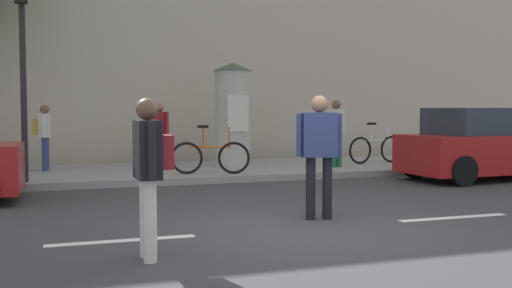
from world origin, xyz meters
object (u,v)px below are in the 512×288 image
Objects in this scene: bicycle_upright at (210,157)px; parked_car_dark at (487,145)px; pedestrian_with_backpack at (160,129)px; bicycle_leaning at (376,149)px; pedestrian_in_light_jacket at (319,144)px; pedestrian_in_red_top at (336,128)px; poster_column at (233,114)px; traffic_light at (22,37)px; pedestrian_with_bag at (149,163)px; pedestrian_in_dark_shirt at (44,131)px.

bicycle_upright is 0.42× the size of parked_car_dark.
bicycle_leaning is (5.56, -1.35, -0.53)m from pedestrian_with_backpack.
pedestrian_in_light_jacket is 7.70m from bicycle_leaning.
poster_column is at bearing 151.37° from pedestrian_in_red_top.
traffic_light is 2.41× the size of bicycle_leaning.
bicycle_upright is at bearing -120.45° from poster_column.
parked_car_dark is (6.02, -1.77, 0.23)m from bicycle_upright.
pedestrian_with_bag is (-2.68, -1.56, -0.05)m from pedestrian_in_light_jacket.
pedestrian_in_light_jacket is at bearing -118.67° from pedestrian_in_red_top.
pedestrian_with_backpack is at bearing 42.15° from traffic_light.
bicycle_upright is at bearing 5.09° from traffic_light.
traffic_light is 2.65× the size of pedestrian_with_backpack.
traffic_light is 10.22m from parked_car_dark.
traffic_light is at bearing -137.85° from pedestrian_with_backpack.
traffic_light is 6.57m from pedestrian_in_light_jacket.
bicycle_leaning is at bearing 53.76° from pedestrian_in_light_jacket.
parked_car_dark is (4.96, -3.57, -0.71)m from poster_column.
poster_column is 0.64× the size of parked_car_dark.
traffic_light is at bearing -156.40° from poster_column.
pedestrian_with_backpack is at bearing 97.73° from pedestrian_in_light_jacket.
poster_column is at bearing 144.26° from parked_car_dark.
bicycle_upright is (-3.37, -0.54, -0.58)m from pedestrian_in_red_top.
poster_column reaches higher than pedestrian_with_bag.
traffic_light reaches higher than parked_car_dark.
pedestrian_with_bag is 9.25m from pedestrian_with_backpack.
pedestrian_with_bag is 1.03× the size of pedestrian_in_red_top.
poster_column is 1.53× the size of bicycle_upright.
pedestrian_in_red_top is at bearing 61.33° from pedestrian_in_light_jacket.
poster_column reaches higher than pedestrian_in_light_jacket.
pedestrian_with_bag is (1.49, -6.25, -1.97)m from traffic_light.
bicycle_upright is at bearing -166.64° from bicycle_leaning.
pedestrian_in_light_jacket is at bearing -82.27° from pedestrian_with_backpack.
pedestrian_in_red_top is (2.31, -1.26, -0.36)m from poster_column.
traffic_light reaches higher than bicycle_upright.
bicycle_leaning is (4.54, 6.19, -0.55)m from pedestrian_in_light_jacket.
pedestrian_in_red_top is at bearing -28.63° from poster_column.
pedestrian_with_backpack is 0.39× the size of parked_car_dark.
pedestrian_in_light_jacket is at bearing -86.31° from bicycle_upright.
poster_column reaches higher than pedestrian_in_red_top.
bicycle_upright is at bearing 93.69° from pedestrian_in_light_jacket.
pedestrian_with_bag is at bearing -76.59° from traffic_light.
pedestrian_with_bag is at bearing -100.33° from pedestrian_with_backpack.
pedestrian_in_dark_shirt is at bearing 168.07° from pedestrian_in_red_top.
pedestrian_with_backpack is 2.86m from pedestrian_in_dark_shirt.
pedestrian_in_dark_shirt is at bearing 158.47° from parked_car_dark.
pedestrian_in_dark_shirt is (-2.81, -0.52, -0.00)m from pedestrian_with_backpack.
traffic_light is 7.52m from pedestrian_in_red_top.
poster_column reaches higher than pedestrian_with_backpack.
pedestrian_in_red_top reaches higher than parked_car_dark.
pedestrian_in_dark_shirt is 0.38× the size of parked_car_dark.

